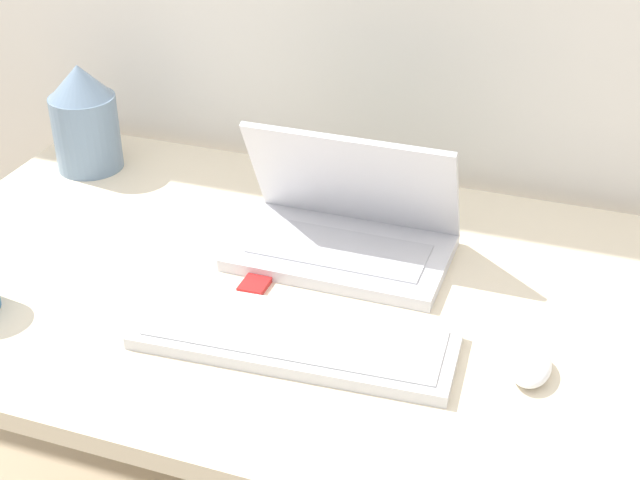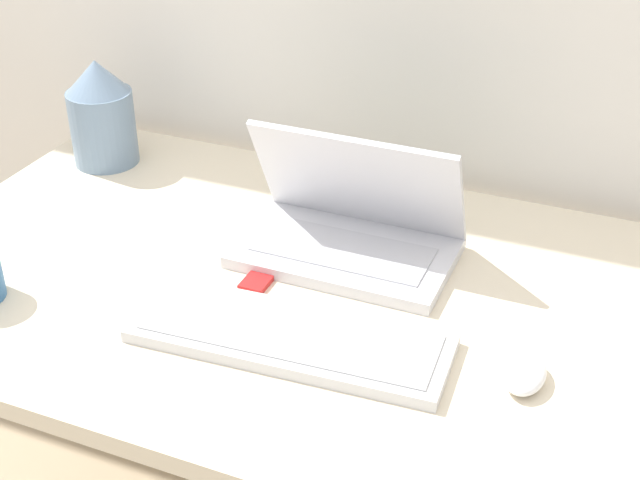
# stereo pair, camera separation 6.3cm
# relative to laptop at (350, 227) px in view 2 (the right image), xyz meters

# --- Properties ---
(desk) EXTENTS (1.18, 0.79, 0.74)m
(desk) POSITION_rel_laptop_xyz_m (-0.09, -0.11, -0.14)
(desk) COLOR beige
(desk) RESTS_ON ground_plane
(laptop) EXTENTS (0.34, 0.21, 0.21)m
(laptop) POSITION_rel_laptop_xyz_m (0.00, 0.00, 0.00)
(laptop) COLOR silver
(laptop) RESTS_ON desk
(keyboard) EXTENTS (0.45, 0.18, 0.02)m
(keyboard) POSITION_rel_laptop_xyz_m (0.01, -0.26, -0.04)
(keyboard) COLOR silver
(keyboard) RESTS_ON desk
(mouse) EXTENTS (0.05, 0.09, 0.03)m
(mouse) POSITION_rel_laptop_xyz_m (0.33, -0.22, -0.03)
(mouse) COLOR white
(mouse) RESTS_ON desk
(vase) EXTENTS (0.12, 0.12, 0.20)m
(vase) POSITION_rel_laptop_xyz_m (-0.55, 0.13, 0.05)
(vase) COLOR slate
(vase) RESTS_ON desk
(mp3_player) EXTENTS (0.04, 0.06, 0.01)m
(mp3_player) POSITION_rel_laptop_xyz_m (-0.10, -0.14, -0.04)
(mp3_player) COLOR red
(mp3_player) RESTS_ON desk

